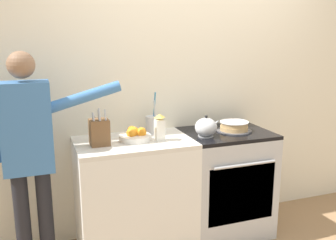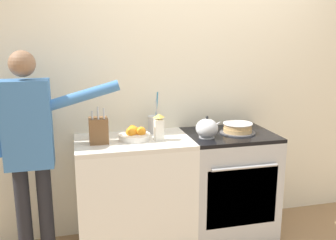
{
  "view_description": "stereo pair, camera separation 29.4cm",
  "coord_description": "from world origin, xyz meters",
  "px_view_note": "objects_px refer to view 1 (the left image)",
  "views": [
    {
      "loc": [
        -1.29,
        -2.44,
        1.73
      ],
      "look_at": [
        -0.32,
        0.26,
        1.07
      ],
      "focal_mm": 40.0,
      "sensor_mm": 36.0,
      "label": 1
    },
    {
      "loc": [
        -1.01,
        -2.52,
        1.73
      ],
      "look_at": [
        -0.32,
        0.26,
        1.07
      ],
      "focal_mm": 40.0,
      "sensor_mm": 36.0,
      "label": 2
    }
  ],
  "objects_px": {
    "layer_cake": "(234,127)",
    "tea_kettle": "(206,127)",
    "knife_block": "(99,132)",
    "fruit_bowl": "(135,135)",
    "stove_range": "(225,182)",
    "person_baker": "(29,145)",
    "utensil_crock": "(153,124)",
    "milk_carton": "(160,128)"
  },
  "relations": [
    {
      "from": "tea_kettle",
      "to": "milk_carton",
      "type": "relative_size",
      "value": 1.04
    },
    {
      "from": "knife_block",
      "to": "utensil_crock",
      "type": "xyz_separation_m",
      "value": [
        0.48,
        0.19,
        -0.02
      ]
    },
    {
      "from": "tea_kettle",
      "to": "utensil_crock",
      "type": "height_order",
      "value": "utensil_crock"
    },
    {
      "from": "milk_carton",
      "to": "person_baker",
      "type": "bearing_deg",
      "value": 178.11
    },
    {
      "from": "fruit_bowl",
      "to": "tea_kettle",
      "type": "bearing_deg",
      "value": -8.16
    },
    {
      "from": "stove_range",
      "to": "person_baker",
      "type": "distance_m",
      "value": 1.66
    },
    {
      "from": "knife_block",
      "to": "milk_carton",
      "type": "height_order",
      "value": "knife_block"
    },
    {
      "from": "layer_cake",
      "to": "tea_kettle",
      "type": "height_order",
      "value": "tea_kettle"
    },
    {
      "from": "utensil_crock",
      "to": "milk_carton",
      "type": "height_order",
      "value": "utensil_crock"
    },
    {
      "from": "tea_kettle",
      "to": "milk_carton",
      "type": "height_order",
      "value": "milk_carton"
    },
    {
      "from": "stove_range",
      "to": "layer_cake",
      "type": "xyz_separation_m",
      "value": [
        0.06,
        -0.01,
        0.5
      ]
    },
    {
      "from": "layer_cake",
      "to": "tea_kettle",
      "type": "relative_size",
      "value": 1.35
    },
    {
      "from": "knife_block",
      "to": "fruit_bowl",
      "type": "distance_m",
      "value": 0.28
    },
    {
      "from": "stove_range",
      "to": "person_baker",
      "type": "bearing_deg",
      "value": -178.91
    },
    {
      "from": "layer_cake",
      "to": "knife_block",
      "type": "xyz_separation_m",
      "value": [
        -1.15,
        -0.01,
        0.06
      ]
    },
    {
      "from": "fruit_bowl",
      "to": "person_baker",
      "type": "relative_size",
      "value": 0.15
    },
    {
      "from": "tea_kettle",
      "to": "milk_carton",
      "type": "distance_m",
      "value": 0.39
    },
    {
      "from": "stove_range",
      "to": "tea_kettle",
      "type": "xyz_separation_m",
      "value": [
        -0.23,
        -0.08,
        0.54
      ]
    },
    {
      "from": "knife_block",
      "to": "fruit_bowl",
      "type": "bearing_deg",
      "value": 5.91
    },
    {
      "from": "layer_cake",
      "to": "utensil_crock",
      "type": "relative_size",
      "value": 0.86
    },
    {
      "from": "utensil_crock",
      "to": "tea_kettle",
      "type": "bearing_deg",
      "value": -33.46
    },
    {
      "from": "utensil_crock",
      "to": "knife_block",
      "type": "bearing_deg",
      "value": -157.89
    },
    {
      "from": "stove_range",
      "to": "fruit_bowl",
      "type": "height_order",
      "value": "fruit_bowl"
    },
    {
      "from": "tea_kettle",
      "to": "milk_carton",
      "type": "bearing_deg",
      "value": 177.96
    },
    {
      "from": "fruit_bowl",
      "to": "person_baker",
      "type": "distance_m",
      "value": 0.77
    },
    {
      "from": "stove_range",
      "to": "fruit_bowl",
      "type": "relative_size",
      "value": 3.69
    },
    {
      "from": "stove_range",
      "to": "utensil_crock",
      "type": "height_order",
      "value": "utensil_crock"
    },
    {
      "from": "stove_range",
      "to": "fruit_bowl",
      "type": "distance_m",
      "value": 0.95
    },
    {
      "from": "layer_cake",
      "to": "tea_kettle",
      "type": "distance_m",
      "value": 0.3
    },
    {
      "from": "stove_range",
      "to": "milk_carton",
      "type": "height_order",
      "value": "milk_carton"
    },
    {
      "from": "stove_range",
      "to": "tea_kettle",
      "type": "bearing_deg",
      "value": -161.93
    },
    {
      "from": "fruit_bowl",
      "to": "person_baker",
      "type": "bearing_deg",
      "value": -177.25
    },
    {
      "from": "tea_kettle",
      "to": "knife_block",
      "type": "xyz_separation_m",
      "value": [
        -0.85,
        0.05,
        0.02
      ]
    },
    {
      "from": "stove_range",
      "to": "knife_block",
      "type": "bearing_deg",
      "value": -178.85
    },
    {
      "from": "stove_range",
      "to": "utensil_crock",
      "type": "relative_size",
      "value": 2.67
    },
    {
      "from": "utensil_crock",
      "to": "layer_cake",
      "type": "bearing_deg",
      "value": -15.23
    },
    {
      "from": "layer_cake",
      "to": "milk_carton",
      "type": "xyz_separation_m",
      "value": [
        -0.69,
        -0.05,
        0.06
      ]
    },
    {
      "from": "layer_cake",
      "to": "knife_block",
      "type": "relative_size",
      "value": 1.03
    },
    {
      "from": "tea_kettle",
      "to": "stove_range",
      "type": "bearing_deg",
      "value": 18.07
    },
    {
      "from": "person_baker",
      "to": "tea_kettle",
      "type": "bearing_deg",
      "value": -8.78
    },
    {
      "from": "tea_kettle",
      "to": "knife_block",
      "type": "bearing_deg",
      "value": 176.38
    },
    {
      "from": "stove_range",
      "to": "layer_cake",
      "type": "bearing_deg",
      "value": -9.09
    }
  ]
}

